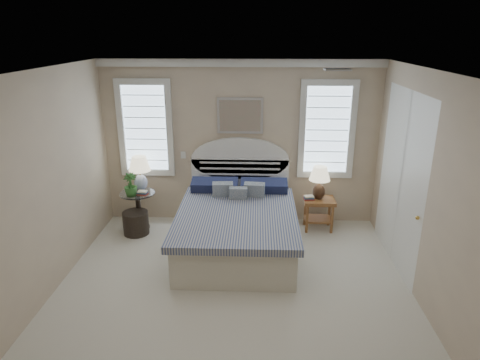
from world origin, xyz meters
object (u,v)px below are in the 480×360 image
lamp_left (140,169)px  lamp_right (320,179)px  nightstand_right (319,207)px  floor_pot (136,223)px  side_table_left (138,207)px  bed (237,224)px

lamp_left → lamp_right: 2.91m
nightstand_right → floor_pot: size_ratio=1.30×
lamp_left → nightstand_right: bearing=-0.7°
side_table_left → lamp_right: size_ratio=1.15×
nightstand_right → lamp_left: 2.98m
bed → lamp_right: 1.55m
bed → side_table_left: 1.75m
side_table_left → floor_pot: bearing=-90.7°
bed → floor_pot: bearing=166.6°
nightstand_right → lamp_left: lamp_left is taller
side_table_left → lamp_left: lamp_left is taller
nightstand_right → floor_pot: (-2.95, -0.30, -0.20)m
lamp_left → floor_pot: bearing=-96.1°
floor_pot → lamp_left: lamp_left is taller
nightstand_right → lamp_right: bearing=112.1°
side_table_left → lamp_right: (2.94, 0.13, 0.48)m
side_table_left → nightstand_right: side_table_left is taller
bed → lamp_right: bearing=29.3°
bed → lamp_left: bearing=155.8°
side_table_left → lamp_left: size_ratio=1.09×
bed → floor_pot: bed is taller
lamp_right → side_table_left: bearing=-177.5°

